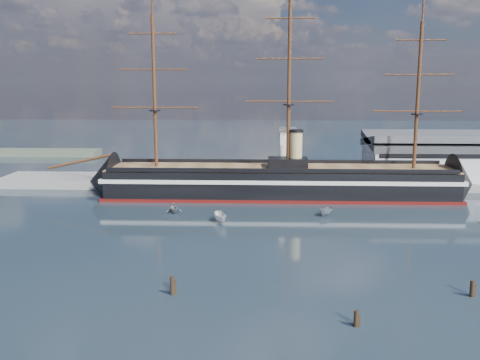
{
  "coord_description": "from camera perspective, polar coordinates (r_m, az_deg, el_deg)",
  "views": [
    {
      "loc": [
        -3.84,
        -76.0,
        29.51
      ],
      "look_at": [
        -8.56,
        35.0,
        9.0
      ],
      "focal_mm": 40.0,
      "sensor_mm": 36.0,
      "label": 1
    }
  ],
  "objects": [
    {
      "name": "warship",
      "position": [
        138.39,
        3.54,
        -0.17
      ],
      "size": [
        112.89,
        16.4,
        53.94
      ],
      "rotation": [
        0.0,
        0.0,
        0.0
      ],
      "color": "black",
      "rests_on": "ground"
    },
    {
      "name": "piling_near_mid",
      "position": [
        69.23,
        12.26,
        -15.02
      ],
      "size": [
        0.64,
        0.64,
        2.8
      ],
      "primitive_type": "cylinder",
      "color": "black",
      "rests_on": "ground"
    },
    {
      "name": "ground",
      "position": [
        119.75,
        4.21,
        -3.84
      ],
      "size": [
        600.0,
        600.0,
        0.0
      ],
      "primitive_type": "plane",
      "color": "black",
      "rests_on": "ground"
    },
    {
      "name": "motorboat_c",
      "position": [
        121.32,
        9.15,
        -3.75
      ],
      "size": [
        5.44,
        4.54,
        2.1
      ],
      "primitive_type": "imported",
      "rotation": [
        0.0,
        0.0,
        -0.59
      ],
      "color": "slate",
      "rests_on": "ground"
    },
    {
      "name": "warehouse",
      "position": [
        169.18,
        23.87,
        2.25
      ],
      "size": [
        63.0,
        21.0,
        11.6
      ],
      "color": "#B7BABC",
      "rests_on": "ground"
    },
    {
      "name": "quay_tower",
      "position": [
        150.46,
        5.03,
        2.87
      ],
      "size": [
        5.0,
        5.0,
        15.0
      ],
      "color": "silver",
      "rests_on": "ground"
    },
    {
      "name": "motorboat_d",
      "position": [
        123.4,
        -7.07,
        -3.46
      ],
      "size": [
        7.45,
        4.82,
        2.53
      ],
      "primitive_type": "imported",
      "rotation": [
        0.0,
        0.0,
        0.29
      ],
      "color": "slate",
      "rests_on": "ground"
    },
    {
      "name": "quay",
      "position": [
        155.45,
        7.5,
        -0.57
      ],
      "size": [
        180.0,
        18.0,
        2.0
      ],
      "primitive_type": "cube",
      "color": "slate",
      "rests_on": "ground"
    },
    {
      "name": "piling_near_right",
      "position": [
        82.75,
        23.47,
        -11.34
      ],
      "size": [
        0.64,
        0.64,
        3.04
      ],
      "primitive_type": "cylinder",
      "color": "black",
      "rests_on": "ground"
    },
    {
      "name": "piling_near_left",
      "position": [
        77.44,
        -7.23,
        -12.03
      ],
      "size": [
        0.64,
        0.64,
        3.38
      ],
      "primitive_type": "cylinder",
      "color": "black",
      "rests_on": "ground"
    },
    {
      "name": "motorboat_a",
      "position": [
        113.67,
        -2.08,
        -4.59
      ],
      "size": [
        7.33,
        4.24,
        2.76
      ],
      "primitive_type": "imported",
      "rotation": [
        0.0,
        0.0,
        0.26
      ],
      "color": "silver",
      "rests_on": "ground"
    }
  ]
}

